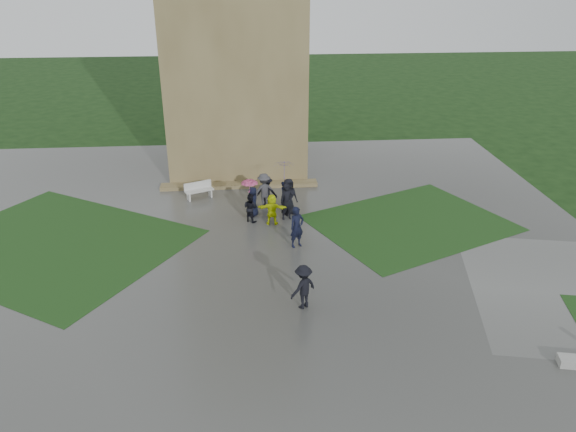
{
  "coord_description": "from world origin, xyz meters",
  "views": [
    {
      "loc": [
        0.42,
        -19.72,
        11.99
      ],
      "look_at": [
        2.28,
        3.75,
        1.2
      ],
      "focal_mm": 35.0,
      "sensor_mm": 36.0,
      "label": 1
    }
  ],
  "objects": [
    {
      "name": "ground",
      "position": [
        0.0,
        0.0,
        0.0
      ],
      "size": [
        120.0,
        120.0,
        0.0
      ],
      "primitive_type": "plane",
      "color": "black"
    },
    {
      "name": "plaza",
      "position": [
        0.0,
        2.0,
        0.01
      ],
      "size": [
        34.0,
        34.0,
        0.02
      ],
      "primitive_type": "cube",
      "color": "#3B3B38",
      "rests_on": "ground"
    },
    {
      "name": "lawn_inset_left",
      "position": [
        -8.5,
        4.0,
        0.03
      ],
      "size": [
        14.1,
        13.46,
        0.01
      ],
      "primitive_type": "cube",
      "rotation": [
        0.0,
        0.0,
        -0.56
      ],
      "color": "#153412",
      "rests_on": "plaza"
    },
    {
      "name": "lawn_inset_right",
      "position": [
        8.5,
        5.0,
        0.03
      ],
      "size": [
        11.12,
        10.15,
        0.01
      ],
      "primitive_type": "cube",
      "rotation": [
        0.0,
        0.0,
        0.44
      ],
      "color": "#153412",
      "rests_on": "plaza"
    },
    {
      "name": "tower",
      "position": [
        0.0,
        15.0,
        9.0
      ],
      "size": [
        8.0,
        8.0,
        18.0
      ],
      "primitive_type": "cube",
      "color": "brown",
      "rests_on": "ground"
    },
    {
      "name": "tower_plinth",
      "position": [
        0.0,
        10.6,
        0.13
      ],
      "size": [
        9.0,
        0.8,
        0.22
      ],
      "primitive_type": "cube",
      "color": "brown",
      "rests_on": "plaza"
    },
    {
      "name": "bench",
      "position": [
        -2.21,
        9.1,
        0.49
      ],
      "size": [
        1.63,
        1.08,
        0.91
      ],
      "rotation": [
        0.0,
        0.0,
        0.42
      ],
      "color": "beige",
      "rests_on": "plaza"
    },
    {
      "name": "visitor_cluster",
      "position": [
        1.68,
        6.75,
        1.12
      ],
      "size": [
        2.93,
        2.99,
        2.57
      ],
      "color": "black",
      "rests_on": "plaza"
    },
    {
      "name": "pedestrian_mid",
      "position": [
        2.62,
        2.99,
        0.99
      ],
      "size": [
        0.84,
        0.75,
        1.94
      ],
      "primitive_type": "imported",
      "rotation": [
        0.0,
        0.0,
        0.5
      ],
      "color": "black",
      "rests_on": "plaza"
    },
    {
      "name": "pedestrian_near",
      "position": [
        2.39,
        -1.95,
        0.9
      ],
      "size": [
        1.26,
        1.15,
        1.76
      ],
      "primitive_type": "imported",
      "rotation": [
        0.0,
        0.0,
        3.78
      ],
      "color": "black",
      "rests_on": "plaza"
    }
  ]
}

